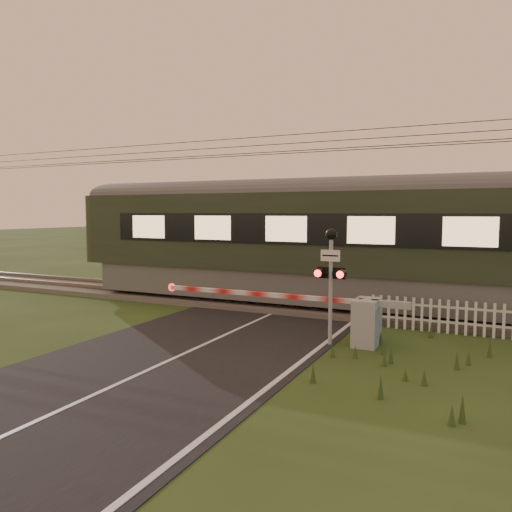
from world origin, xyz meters
The scene contains 7 objects.
ground centered at (0.00, 0.00, 0.00)m, with size 160.00×160.00×0.00m, color #283815.
road centered at (0.02, -0.23, 0.01)m, with size 6.00×140.00×0.03m.
track_bed centered at (0.00, 6.50, 0.07)m, with size 140.00×3.40×0.39m.
overhead_wires centered at (0.00, 6.50, 5.72)m, with size 120.00×0.62×0.62m.
boom_gate centered at (3.42, 2.40, 0.67)m, with size 7.18×0.92×1.23m.
crossing_signal centered at (2.89, 2.02, 2.05)m, with size 0.76×0.33×2.98m.
picket_fence centered at (5.28, 4.60, 0.48)m, with size 3.96×0.08×0.95m.
Camera 1 is at (6.57, -10.09, 3.40)m, focal length 35.00 mm.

